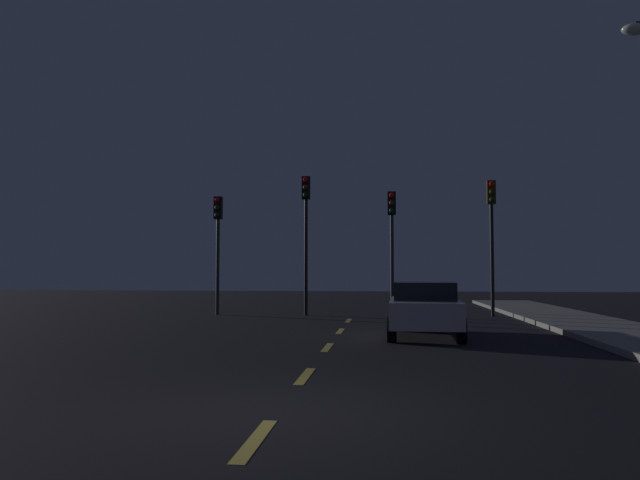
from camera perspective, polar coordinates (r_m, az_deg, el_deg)
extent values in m
plane|color=black|center=(14.48, 0.94, -9.68)|extent=(80.00, 80.00, 0.00)
cube|color=#EACC4C|center=(6.48, -6.04, -18.00)|extent=(0.16, 1.60, 0.01)
cube|color=#EACC4C|center=(10.15, -1.39, -12.53)|extent=(0.16, 1.60, 0.01)
cube|color=#EACC4C|center=(13.89, 0.71, -9.95)|extent=(0.16, 1.60, 0.01)
cube|color=#EACC4C|center=(17.65, 1.90, -8.47)|extent=(0.16, 1.60, 0.01)
cube|color=#EACC4C|center=(21.43, 2.66, -7.50)|extent=(0.16, 1.60, 0.01)
cylinder|color=#2D2D30|center=(24.70, -9.50, -1.42)|extent=(0.14, 0.14, 4.70)
cube|color=black|center=(24.83, -9.46, 2.97)|extent=(0.32, 0.24, 0.90)
sphere|color=red|center=(24.71, -9.55, 3.70)|extent=(0.20, 0.20, 0.20)
sphere|color=#3F2D0C|center=(24.67, -9.56, 3.00)|extent=(0.20, 0.20, 0.20)
sphere|color=#0C3319|center=(24.64, -9.56, 2.31)|extent=(0.20, 0.20, 0.20)
cylinder|color=black|center=(24.00, -1.32, -0.52)|extent=(0.14, 0.14, 5.45)
cube|color=black|center=(24.21, -1.31, 4.88)|extent=(0.32, 0.24, 0.90)
sphere|color=red|center=(24.09, -1.36, 5.63)|extent=(0.20, 0.20, 0.20)
sphere|color=#3F2D0C|center=(24.05, -1.36, 4.93)|extent=(0.20, 0.20, 0.20)
sphere|color=#0C3319|center=(24.01, -1.36, 4.22)|extent=(0.20, 0.20, 0.20)
cylinder|color=#2D2D30|center=(23.79, 6.72, -1.26)|extent=(0.14, 0.14, 4.80)
cube|color=black|center=(23.93, 6.69, 3.42)|extent=(0.32, 0.24, 0.90)
sphere|color=red|center=(23.80, 6.69, 4.18)|extent=(0.20, 0.20, 0.20)
sphere|color=#3F2D0C|center=(23.77, 6.70, 3.46)|extent=(0.20, 0.20, 0.20)
sphere|color=#0C3319|center=(23.73, 6.70, 2.74)|extent=(0.20, 0.20, 0.20)
cylinder|color=black|center=(24.13, 15.72, -0.75)|extent=(0.14, 0.14, 5.18)
cube|color=#382D0C|center=(24.30, 15.65, 4.30)|extent=(0.32, 0.24, 0.90)
sphere|color=red|center=(24.18, 15.70, 5.05)|extent=(0.20, 0.20, 0.20)
sphere|color=#3F2D0C|center=(24.14, 15.71, 4.35)|extent=(0.20, 0.20, 0.20)
sphere|color=#0C3319|center=(24.11, 15.72, 3.64)|extent=(0.20, 0.20, 0.20)
cube|color=silver|center=(16.40, 9.67, -6.61)|extent=(1.87, 4.19, 0.65)
cube|color=black|center=(16.17, 9.68, -4.70)|extent=(1.59, 1.91, 0.46)
cylinder|color=black|center=(17.93, 6.90, -7.35)|extent=(0.24, 0.65, 0.64)
cylinder|color=black|center=(17.98, 12.14, -7.29)|extent=(0.24, 0.65, 0.64)
cylinder|color=black|center=(14.90, 6.71, -8.24)|extent=(0.24, 0.65, 0.64)
cylinder|color=black|center=(14.96, 13.02, -8.16)|extent=(0.24, 0.65, 0.64)
ellipsoid|color=silver|center=(15.12, 27.28, 17.05)|extent=(0.56, 0.36, 0.24)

